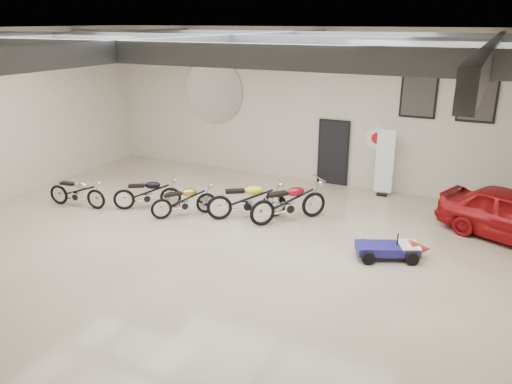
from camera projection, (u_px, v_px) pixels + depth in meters
The scene contains 16 objects.
floor at pixel (234, 250), 11.86m from camera, with size 16.00×12.00×0.01m, color #C2B294.
ceiling at pixel (230, 30), 10.23m from camera, with size 16.00×12.00×0.01m, color gray.
back_wall at pixel (321, 108), 16.13m from camera, with size 16.00×0.02×5.00m, color beige.
ceiling_beams at pixel (230, 42), 10.31m from camera, with size 15.80×11.80×0.32m, color slate, non-canonical shape.
door at pixel (333, 153), 16.36m from camera, with size 0.92×0.08×2.10m, color black.
logo_plaque at pixel (214, 91), 17.66m from camera, with size 2.30×0.06×1.16m, color silver, non-canonical shape.
poster_left at pixel (419, 95), 14.66m from camera, with size 1.05×0.08×1.35m, color black, non-canonical shape.
poster_mid at pixel (478, 99), 13.99m from camera, with size 1.05×0.08×1.35m, color black, non-canonical shape.
oil_sign at pixel (377, 138), 15.56m from camera, with size 0.72×0.10×0.72m, color white, non-canonical shape.
banner_stand at pixel (384, 164), 15.25m from camera, with size 0.55×0.22×2.01m, color white, non-canonical shape.
motorcycle_silver at pixel (77, 191), 14.50m from camera, with size 1.83×0.57×0.95m, color silver, non-canonical shape.
motorcycle_black at pixel (147, 192), 14.35m from camera, with size 1.89×0.59×0.98m, color silver, non-canonical shape.
motorcycle_gold at pixel (184, 200), 13.81m from camera, with size 1.82×0.56×0.94m, color silver, non-canonical shape.
motorcycle_yellow at pixel (247, 199), 13.62m from camera, with size 2.16×0.67×1.12m, color silver, non-canonical shape.
motorcycle_red at pixel (289, 201), 13.41m from camera, with size 2.22×0.69×1.15m, color silver, non-canonical shape.
go_kart at pixel (394, 246), 11.38m from camera, with size 1.72×0.78×0.62m, color navy, non-canonical shape.
Camera 1 is at (5.21, -9.42, 5.19)m, focal length 35.00 mm.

